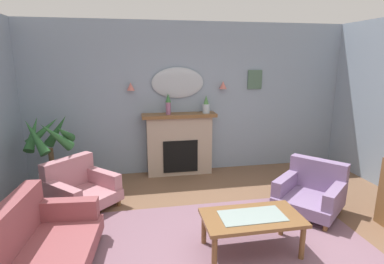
% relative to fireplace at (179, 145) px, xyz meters
% --- Properties ---
extents(wall_back, '(7.00, 0.10, 2.80)m').
position_rel_fireplace_xyz_m(wall_back, '(0.27, 0.22, 0.83)').
color(wall_back, '#8C9EB2').
rests_on(wall_back, ground).
extents(patterned_rug, '(3.20, 2.40, 0.01)m').
position_rel_fireplace_xyz_m(patterned_rug, '(0.27, -2.56, -0.56)').
color(patterned_rug, '#7F5B6B').
rests_on(patterned_rug, ground).
extents(fireplace, '(1.36, 0.36, 1.16)m').
position_rel_fireplace_xyz_m(fireplace, '(0.00, 0.00, 0.00)').
color(fireplace, tan).
rests_on(fireplace, ground).
extents(mantel_vase_left, '(0.10, 0.10, 0.38)m').
position_rel_fireplace_xyz_m(mantel_vase_left, '(-0.20, -0.03, 0.79)').
color(mantel_vase_left, '#9E6084').
rests_on(mantel_vase_left, fireplace).
extents(mantel_vase_centre, '(0.13, 0.13, 0.33)m').
position_rel_fireplace_xyz_m(mantel_vase_centre, '(0.50, -0.03, 0.73)').
color(mantel_vase_centre, silver).
rests_on(mantel_vase_centre, fireplace).
extents(wall_mirror, '(0.96, 0.06, 0.56)m').
position_rel_fireplace_xyz_m(wall_mirror, '(0.00, 0.14, 1.14)').
color(wall_mirror, '#B2BCC6').
extents(wall_sconce_left, '(0.14, 0.14, 0.14)m').
position_rel_fireplace_xyz_m(wall_sconce_left, '(-0.85, 0.09, 1.09)').
color(wall_sconce_left, '#D17066').
extents(wall_sconce_right, '(0.14, 0.14, 0.14)m').
position_rel_fireplace_xyz_m(wall_sconce_right, '(0.85, 0.09, 1.09)').
color(wall_sconce_right, '#D17066').
extents(framed_picture, '(0.28, 0.03, 0.36)m').
position_rel_fireplace_xyz_m(framed_picture, '(1.50, 0.15, 1.18)').
color(framed_picture, '#4C6B56').
extents(coffee_table, '(1.10, 0.60, 0.45)m').
position_rel_fireplace_xyz_m(coffee_table, '(0.43, -2.58, -0.19)').
color(coffee_table, brown).
rests_on(coffee_table, ground).
extents(floral_couch, '(1.01, 1.78, 0.76)m').
position_rel_fireplace_xyz_m(floral_couch, '(-1.84, -2.71, -0.25)').
color(floral_couch, '#934C51').
rests_on(floral_couch, ground).
extents(armchair_beside_couch, '(1.14, 1.14, 0.71)m').
position_rel_fireplace_xyz_m(armchair_beside_couch, '(1.63, -1.82, -0.27)').
color(armchair_beside_couch, gray).
rests_on(armchair_beside_couch, ground).
extents(armchair_by_coffee_table, '(1.15, 1.15, 0.71)m').
position_rel_fireplace_xyz_m(armchair_by_coffee_table, '(-1.64, -1.08, -0.27)').
color(armchair_by_coffee_table, '#B77A84').
rests_on(armchair_by_coffee_table, ground).
extents(potted_plant_tall_palm, '(0.82, 0.84, 1.30)m').
position_rel_fireplace_xyz_m(potted_plant_tall_palm, '(-2.13, -0.52, 0.09)').
color(potted_plant_tall_palm, silver).
rests_on(potted_plant_tall_palm, ground).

